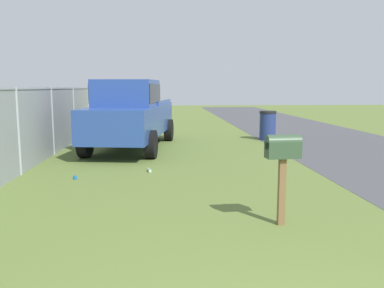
# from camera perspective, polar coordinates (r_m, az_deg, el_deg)

# --- Properties ---
(mailbox) EXTENTS (0.24, 0.48, 1.25)m
(mailbox) POSITION_cam_1_polar(r_m,az_deg,el_deg) (5.47, 12.94, -1.36)
(mailbox) COLOR brown
(mailbox) RESTS_ON ground
(pickup_truck) EXTENTS (5.64, 2.63, 2.09)m
(pickup_truck) POSITION_cam_1_polar(r_m,az_deg,el_deg) (12.21, -8.80, 4.43)
(pickup_truck) COLOR #284793
(pickup_truck) RESTS_ON ground
(trash_bin) EXTENTS (0.60, 0.60, 1.04)m
(trash_bin) POSITION_cam_1_polar(r_m,az_deg,el_deg) (14.46, 10.83, 2.64)
(trash_bin) COLOR navy
(trash_bin) RESTS_ON ground
(fence_section) EXTENTS (15.57, 0.07, 1.88)m
(fence_section) POSITION_cam_1_polar(r_m,az_deg,el_deg) (11.67, -19.46, 3.43)
(fence_section) COLOR #9EA3A8
(fence_section) RESTS_ON ground
(litter_can_far_scatter) EXTENTS (0.14, 0.11, 0.07)m
(litter_can_far_scatter) POSITION_cam_1_polar(r_m,az_deg,el_deg) (8.56, -16.46, -4.63)
(litter_can_far_scatter) COLOR blue
(litter_can_far_scatter) RESTS_ON ground
(litter_bottle_midfield_a) EXTENTS (0.23, 0.11, 0.07)m
(litter_bottle_midfield_a) POSITION_cam_1_polar(r_m,az_deg,el_deg) (8.96, -6.16, -3.75)
(litter_bottle_midfield_a) COLOR #B2D8BF
(litter_bottle_midfield_a) RESTS_ON ground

